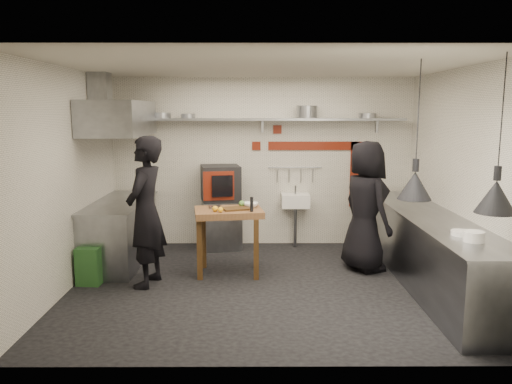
{
  "coord_description": "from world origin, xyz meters",
  "views": [
    {
      "loc": [
        -0.14,
        -6.24,
        2.26
      ],
      "look_at": [
        -0.11,
        0.3,
        1.19
      ],
      "focal_mm": 35.0,
      "sensor_mm": 36.0,
      "label": 1
    }
  ],
  "objects_px": {
    "prep_table": "(229,241)",
    "chef_left": "(146,212)",
    "chef_right": "(366,206)",
    "combi_oven": "(221,183)",
    "oven_stand": "(222,225)",
    "green_bin": "(90,265)"
  },
  "relations": [
    {
      "from": "oven_stand",
      "to": "green_bin",
      "type": "relative_size",
      "value": 1.6
    },
    {
      "from": "combi_oven",
      "to": "prep_table",
      "type": "bearing_deg",
      "value": -92.23
    },
    {
      "from": "green_bin",
      "to": "chef_left",
      "type": "xyz_separation_m",
      "value": [
        0.77,
        -0.05,
        0.72
      ]
    },
    {
      "from": "prep_table",
      "to": "chef_left",
      "type": "bearing_deg",
      "value": -164.3
    },
    {
      "from": "green_bin",
      "to": "chef_right",
      "type": "height_order",
      "value": "chef_right"
    },
    {
      "from": "chef_left",
      "to": "combi_oven",
      "type": "bearing_deg",
      "value": 164.73
    },
    {
      "from": "green_bin",
      "to": "chef_right",
      "type": "xyz_separation_m",
      "value": [
        3.74,
        0.58,
        0.67
      ]
    },
    {
      "from": "combi_oven",
      "to": "chef_left",
      "type": "relative_size",
      "value": 0.31
    },
    {
      "from": "combi_oven",
      "to": "chef_right",
      "type": "distance_m",
      "value": 2.42
    },
    {
      "from": "combi_oven",
      "to": "chef_right",
      "type": "bearing_deg",
      "value": -38.79
    },
    {
      "from": "combi_oven",
      "to": "chef_right",
      "type": "relative_size",
      "value": 0.33
    },
    {
      "from": "chef_left",
      "to": "chef_right",
      "type": "bearing_deg",
      "value": 112.35
    },
    {
      "from": "combi_oven",
      "to": "chef_right",
      "type": "height_order",
      "value": "chef_right"
    },
    {
      "from": "prep_table",
      "to": "combi_oven",
      "type": "bearing_deg",
      "value": 90.38
    },
    {
      "from": "chef_left",
      "to": "chef_right",
      "type": "distance_m",
      "value": 3.04
    },
    {
      "from": "oven_stand",
      "to": "chef_right",
      "type": "relative_size",
      "value": 0.43
    },
    {
      "from": "prep_table",
      "to": "chef_right",
      "type": "bearing_deg",
      "value": -2.87
    },
    {
      "from": "prep_table",
      "to": "oven_stand",
      "type": "bearing_deg",
      "value": 89.79
    },
    {
      "from": "green_bin",
      "to": "chef_right",
      "type": "relative_size",
      "value": 0.27
    },
    {
      "from": "prep_table",
      "to": "chef_right",
      "type": "distance_m",
      "value": 1.99
    },
    {
      "from": "prep_table",
      "to": "green_bin",
      "type": "bearing_deg",
      "value": -175.36
    },
    {
      "from": "combi_oven",
      "to": "prep_table",
      "type": "xyz_separation_m",
      "value": [
        0.19,
        -1.31,
        -0.63
      ]
    }
  ]
}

